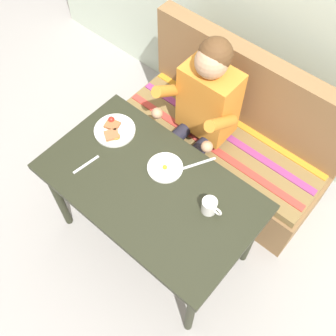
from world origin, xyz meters
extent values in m
plane|color=#9E9A96|center=(0.00, 0.00, 0.00)|extent=(8.00, 8.00, 0.00)
cube|color=#282A1B|center=(0.00, 0.00, 0.71)|extent=(1.20, 0.70, 0.04)
cylinder|color=#282A1B|center=(-0.54, -0.29, 0.34)|extent=(0.05, 0.05, 0.69)
cylinder|color=#282A1B|center=(0.54, -0.29, 0.34)|extent=(0.05, 0.05, 0.69)
cylinder|color=#282A1B|center=(-0.54, 0.29, 0.34)|extent=(0.05, 0.05, 0.69)
cylinder|color=#282A1B|center=(0.54, 0.29, 0.34)|extent=(0.05, 0.05, 0.69)
cube|color=olive|center=(0.00, 0.72, 0.20)|extent=(1.44, 0.56, 0.40)
cube|color=olive|center=(0.00, 0.72, 0.43)|extent=(1.40, 0.52, 0.06)
cube|color=olive|center=(0.00, 0.94, 0.73)|extent=(1.44, 0.12, 0.54)
cube|color=#C63D33|center=(0.00, 0.58, 0.46)|extent=(1.38, 0.05, 0.01)
cube|color=#93387A|center=(0.00, 0.72, 0.46)|extent=(1.38, 0.05, 0.01)
cube|color=orange|center=(0.00, 0.86, 0.46)|extent=(1.38, 0.05, 0.01)
cube|color=orange|center=(-0.11, 0.66, 0.76)|extent=(0.34, 0.22, 0.48)
sphere|color=tan|center=(-0.11, 0.64, 1.09)|extent=(0.19, 0.19, 0.19)
sphere|color=brown|center=(-0.11, 0.67, 1.12)|extent=(0.19, 0.19, 0.19)
cylinder|color=orange|center=(-0.30, 0.52, 0.83)|extent=(0.07, 0.29, 0.23)
cylinder|color=orange|center=(0.08, 0.52, 0.83)|extent=(0.07, 0.29, 0.23)
sphere|color=tan|center=(-0.30, 0.40, 0.73)|extent=(0.07, 0.07, 0.07)
sphere|color=tan|center=(0.08, 0.40, 0.73)|extent=(0.07, 0.07, 0.07)
cylinder|color=#232333|center=(-0.20, 0.49, 0.52)|extent=(0.09, 0.34, 0.09)
cylinder|color=#232333|center=(-0.20, 0.32, 0.26)|extent=(0.08, 0.08, 0.52)
cube|color=black|center=(-0.20, 0.26, 0.03)|extent=(0.09, 0.20, 0.05)
cylinder|color=#232333|center=(-0.03, 0.49, 0.52)|extent=(0.09, 0.34, 0.09)
cylinder|color=#232333|center=(-0.03, 0.32, 0.26)|extent=(0.08, 0.08, 0.52)
cube|color=black|center=(-0.03, 0.26, 0.03)|extent=(0.09, 0.20, 0.05)
cylinder|color=white|center=(-0.40, 0.14, 0.74)|extent=(0.24, 0.24, 0.02)
cube|color=#9E5C34|center=(-0.43, 0.15, 0.76)|extent=(0.10, 0.09, 0.02)
cube|color=#A05F38|center=(-0.38, 0.09, 0.76)|extent=(0.10, 0.10, 0.02)
sphere|color=red|center=(-0.45, 0.17, 0.76)|extent=(0.04, 0.04, 0.04)
ellipsoid|color=#CC6623|center=(-0.36, 0.10, 0.76)|extent=(0.06, 0.05, 0.02)
cylinder|color=white|center=(-0.01, 0.13, 0.74)|extent=(0.20, 0.20, 0.01)
ellipsoid|color=white|center=(-0.01, 0.13, 0.75)|extent=(0.09, 0.08, 0.01)
sphere|color=yellow|center=(0.00, 0.12, 0.76)|extent=(0.03, 0.03, 0.03)
cylinder|color=white|center=(0.33, 0.09, 0.77)|extent=(0.08, 0.08, 0.09)
cylinder|color=brown|center=(0.33, 0.09, 0.81)|extent=(0.07, 0.07, 0.01)
torus|color=white|center=(0.38, 0.09, 0.78)|extent=(0.05, 0.01, 0.05)
cube|color=silver|center=(-0.35, -0.13, 0.73)|extent=(0.04, 0.17, 0.00)
cube|color=silver|center=(0.12, 0.28, 0.73)|extent=(0.11, 0.18, 0.00)
camera|label=1|loc=(0.79, -0.77, 2.61)|focal=43.30mm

